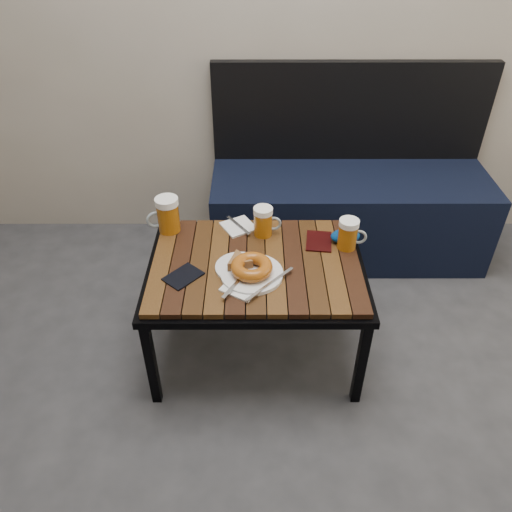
{
  "coord_description": "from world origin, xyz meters",
  "views": [
    {
      "loc": [
        -0.18,
        -0.48,
        1.65
      ],
      "look_at": [
        -0.18,
        1.03,
        0.5
      ],
      "focal_mm": 35.0,
      "sensor_mm": 36.0,
      "label": 1
    }
  ],
  "objects_px": {
    "beer_mug_centre": "(264,221)",
    "plate_pie": "(239,264)",
    "cafe_table": "(256,271)",
    "beer_mug_right": "(348,234)",
    "passport_navy": "(183,276)",
    "knit_pouch": "(345,236)",
    "bench": "(347,205)",
    "passport_burgundy": "(319,241)",
    "plate_bagel": "(252,270)",
    "beer_mug_left": "(167,215)"
  },
  "relations": [
    {
      "from": "plate_bagel",
      "to": "cafe_table",
      "type": "bearing_deg",
      "value": 79.03
    },
    {
      "from": "cafe_table",
      "to": "beer_mug_right",
      "type": "relative_size",
      "value": 6.62
    },
    {
      "from": "plate_bagel",
      "to": "beer_mug_centre",
      "type": "bearing_deg",
      "value": 79.97
    },
    {
      "from": "beer_mug_left",
      "to": "knit_pouch",
      "type": "height_order",
      "value": "beer_mug_left"
    },
    {
      "from": "bench",
      "to": "passport_burgundy",
      "type": "height_order",
      "value": "bench"
    },
    {
      "from": "cafe_table",
      "to": "passport_burgundy",
      "type": "xyz_separation_m",
      "value": [
        0.25,
        0.13,
        0.05
      ]
    },
    {
      "from": "beer_mug_left",
      "to": "plate_bagel",
      "type": "xyz_separation_m",
      "value": [
        0.35,
        -0.3,
        -0.05
      ]
    },
    {
      "from": "bench",
      "to": "beer_mug_centre",
      "type": "distance_m",
      "value": 0.76
    },
    {
      "from": "cafe_table",
      "to": "bench",
      "type": "bearing_deg",
      "value": 56.71
    },
    {
      "from": "cafe_table",
      "to": "plate_bagel",
      "type": "relative_size",
      "value": 3.03
    },
    {
      "from": "beer_mug_left",
      "to": "plate_pie",
      "type": "distance_m",
      "value": 0.4
    },
    {
      "from": "beer_mug_centre",
      "to": "plate_pie",
      "type": "distance_m",
      "value": 0.25
    },
    {
      "from": "beer_mug_right",
      "to": "beer_mug_left",
      "type": "bearing_deg",
      "value": 175.73
    },
    {
      "from": "bench",
      "to": "passport_burgundy",
      "type": "relative_size",
      "value": 10.04
    },
    {
      "from": "beer_mug_centre",
      "to": "plate_pie",
      "type": "relative_size",
      "value": 0.7
    },
    {
      "from": "beer_mug_left",
      "to": "knit_pouch",
      "type": "bearing_deg",
      "value": 155.55
    },
    {
      "from": "plate_pie",
      "to": "beer_mug_right",
      "type": "bearing_deg",
      "value": 17.75
    },
    {
      "from": "bench",
      "to": "passport_burgundy",
      "type": "xyz_separation_m",
      "value": [
        -0.23,
        -0.6,
        0.2
      ]
    },
    {
      "from": "bench",
      "to": "plate_bagel",
      "type": "height_order",
      "value": "bench"
    },
    {
      "from": "beer_mug_centre",
      "to": "knit_pouch",
      "type": "bearing_deg",
      "value": -10.82
    },
    {
      "from": "beer_mug_left",
      "to": "passport_burgundy",
      "type": "distance_m",
      "value": 0.63
    },
    {
      "from": "passport_navy",
      "to": "cafe_table",
      "type": "bearing_deg",
      "value": 60.59
    },
    {
      "from": "cafe_table",
      "to": "knit_pouch",
      "type": "relative_size",
      "value": 6.99
    },
    {
      "from": "plate_bagel",
      "to": "passport_navy",
      "type": "distance_m",
      "value": 0.25
    },
    {
      "from": "beer_mug_left",
      "to": "plate_bagel",
      "type": "bearing_deg",
      "value": 121.34
    },
    {
      "from": "cafe_table",
      "to": "beer_mug_left",
      "type": "bearing_deg",
      "value": 149.2
    },
    {
      "from": "bench",
      "to": "plate_pie",
      "type": "distance_m",
      "value": 0.97
    },
    {
      "from": "beer_mug_left",
      "to": "plate_bagel",
      "type": "distance_m",
      "value": 0.46
    },
    {
      "from": "bench",
      "to": "cafe_table",
      "type": "distance_m",
      "value": 0.89
    },
    {
      "from": "plate_bagel",
      "to": "beer_mug_right",
      "type": "bearing_deg",
      "value": 25.11
    },
    {
      "from": "beer_mug_right",
      "to": "plate_bagel",
      "type": "bearing_deg",
      "value": -149.66
    },
    {
      "from": "cafe_table",
      "to": "knit_pouch",
      "type": "xyz_separation_m",
      "value": [
        0.36,
        0.13,
        0.07
      ]
    },
    {
      "from": "cafe_table",
      "to": "plate_pie",
      "type": "xyz_separation_m",
      "value": [
        -0.06,
        -0.04,
        0.06
      ]
    },
    {
      "from": "bench",
      "to": "passport_burgundy",
      "type": "distance_m",
      "value": 0.68
    },
    {
      "from": "beer_mug_left",
      "to": "plate_pie",
      "type": "bearing_deg",
      "value": 121.35
    },
    {
      "from": "beer_mug_left",
      "to": "cafe_table",
      "type": "bearing_deg",
      "value": 131.28
    },
    {
      "from": "beer_mug_centre",
      "to": "beer_mug_right",
      "type": "xyz_separation_m",
      "value": [
        0.33,
        -0.09,
        0.0
      ]
    },
    {
      "from": "passport_navy",
      "to": "beer_mug_left",
      "type": "bearing_deg",
      "value": 148.91
    },
    {
      "from": "bench",
      "to": "knit_pouch",
      "type": "relative_size",
      "value": 11.64
    },
    {
      "from": "plate_pie",
      "to": "plate_bagel",
      "type": "relative_size",
      "value": 0.65
    },
    {
      "from": "passport_navy",
      "to": "knit_pouch",
      "type": "height_order",
      "value": "knit_pouch"
    },
    {
      "from": "knit_pouch",
      "to": "cafe_table",
      "type": "bearing_deg",
      "value": -159.64
    },
    {
      "from": "passport_burgundy",
      "to": "bench",
      "type": "bearing_deg",
      "value": 76.27
    },
    {
      "from": "knit_pouch",
      "to": "plate_bagel",
      "type": "bearing_deg",
      "value": -150.11
    },
    {
      "from": "cafe_table",
      "to": "passport_navy",
      "type": "bearing_deg",
      "value": -161.31
    },
    {
      "from": "beer_mug_right",
      "to": "passport_navy",
      "type": "bearing_deg",
      "value": -158.37
    },
    {
      "from": "passport_navy",
      "to": "knit_pouch",
      "type": "distance_m",
      "value": 0.67
    },
    {
      "from": "cafe_table",
      "to": "beer_mug_right",
      "type": "bearing_deg",
      "value": 14.67
    },
    {
      "from": "plate_bagel",
      "to": "plate_pie",
      "type": "bearing_deg",
      "value": 139.17
    },
    {
      "from": "bench",
      "to": "plate_bagel",
      "type": "relative_size",
      "value": 5.05
    }
  ]
}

